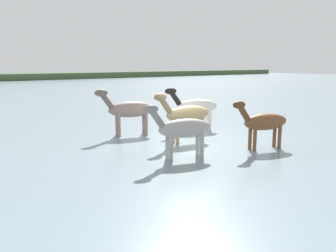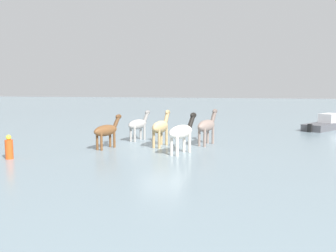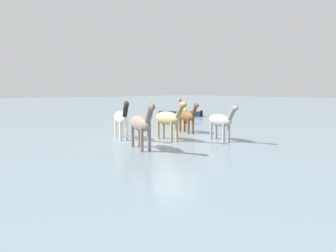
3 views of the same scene
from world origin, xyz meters
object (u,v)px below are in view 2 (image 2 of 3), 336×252
Objects in this scene: horse_dark_mare at (138,124)px; buoy_channel_marker at (9,148)px; horse_mid_herd at (207,126)px; boat_launch_far at (327,125)px; horse_chestnut_trailing at (182,132)px; horse_rear_stallion at (161,127)px; horse_gray_outer at (107,130)px.

horse_dark_mare reaches higher than buoy_channel_marker.
boat_launch_far is (-10.03, 8.33, -0.80)m from horse_mid_herd.
horse_chestnut_trailing is 16.00m from boat_launch_far.
horse_mid_herd is at bearing 126.48° from buoy_channel_marker.
horse_dark_mare is (-1.80, -1.93, -0.09)m from horse_rear_stallion.
buoy_channel_marker is (3.24, -7.58, -0.60)m from horse_chestnut_trailing.
buoy_channel_marker is (3.71, -3.31, -0.49)m from horse_gray_outer.
horse_rear_stallion is at bearing 169.04° from boat_launch_far.
horse_rear_stallion reaches higher than horse_dark_mare.
horse_chestnut_trailing is (1.90, 1.60, 0.01)m from horse_rear_stallion.
horse_mid_herd reaches higher than horse_dark_mare.
horse_rear_stallion is 1.09× the size of horse_dark_mare.
horse_mid_herd reaches higher than buoy_channel_marker.
horse_chestnut_trailing is at bearing 177.92° from boat_launch_far.
buoy_channel_marker is (16.29, -16.80, 0.19)m from boat_launch_far.
horse_mid_herd is at bearing -59.90° from horse_rear_stallion.
horse_rear_stallion is at bearing -117.69° from horse_dark_mare.
horse_dark_mare is at bearing 2.97° from horse_gray_outer.
horse_rear_stallion is 1.11× the size of horse_gray_outer.
boat_launch_far is 4.76× the size of buoy_channel_marker.
buoy_channel_marker is at bearing 167.27° from boat_launch_far.
horse_rear_stallion is at bearing 130.63° from buoy_channel_marker.
horse_rear_stallion is at bearing 130.04° from horse_mid_herd.
horse_mid_herd is 1.01× the size of horse_rear_stallion.
horse_gray_outer is 0.91× the size of horse_chestnut_trailing.
horse_gray_outer reaches higher than boat_launch_far.
boat_launch_far is at bearing 134.13° from buoy_channel_marker.
horse_chestnut_trailing is at bearing 179.39° from horse_mid_herd.
boat_launch_far is (-12.59, 13.49, -0.67)m from horse_gray_outer.
boat_launch_far is at bearing -15.67° from horse_chestnut_trailing.
horse_mid_herd is at bearing -83.49° from horse_dark_mare.
horse_chestnut_trailing is at bearing 113.12° from buoy_channel_marker.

